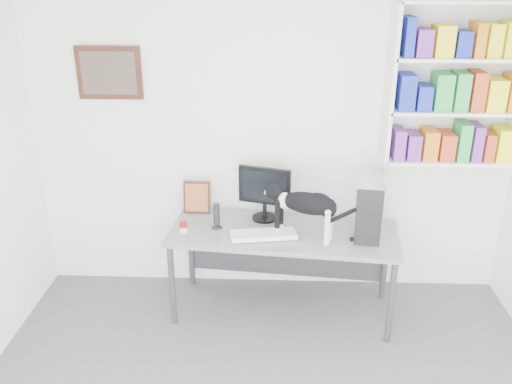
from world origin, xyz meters
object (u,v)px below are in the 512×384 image
(soup_can, at_px, (183,227))
(desk, at_px, (282,271))
(speaker, at_px, (217,215))
(cat, at_px, (306,215))
(monitor, at_px, (265,193))
(bookshelf, at_px, (457,85))
(pc_tower, at_px, (368,206))
(leaning_print, at_px, (197,197))
(keyboard, at_px, (263,234))

(soup_can, bearing_deg, desk, 4.12)
(speaker, distance_m, cat, 0.72)
(monitor, relative_size, cat, 0.72)
(bookshelf, bearing_deg, pc_tower, -153.25)
(monitor, distance_m, leaning_print, 0.59)
(desk, relative_size, cat, 2.79)
(keyboard, bearing_deg, bookshelf, 6.94)
(monitor, bearing_deg, cat, -30.17)
(keyboard, height_order, cat, cat)
(bookshelf, relative_size, speaker, 5.81)
(desk, relative_size, leaning_print, 6.38)
(keyboard, xyz_separation_m, speaker, (-0.38, 0.14, 0.09))
(bookshelf, relative_size, cat, 1.93)
(pc_tower, height_order, leaning_print, pc_tower)
(bookshelf, height_order, desk, bookshelf)
(monitor, height_order, pc_tower, same)
(monitor, bearing_deg, keyboard, -74.46)
(desk, bearing_deg, keyboard, -139.05)
(keyboard, relative_size, soup_can, 5.71)
(bookshelf, xyz_separation_m, monitor, (-1.45, -0.11, -0.87))
(monitor, distance_m, cat, 0.46)
(soup_can, bearing_deg, leaning_print, 81.54)
(bookshelf, distance_m, pc_tower, 1.13)
(pc_tower, bearing_deg, speaker, -173.45)
(monitor, distance_m, soup_can, 0.71)
(speaker, relative_size, soup_can, 2.41)
(soup_can, bearing_deg, cat, -3.79)
(pc_tower, relative_size, speaker, 2.17)
(desk, xyz_separation_m, speaker, (-0.53, 0.03, 0.48))
(soup_can, bearing_deg, speaker, 19.62)
(cat, bearing_deg, soup_can, -162.71)
(keyboard, relative_size, pc_tower, 1.09)
(desk, relative_size, speaker, 8.40)
(monitor, relative_size, leaning_print, 1.65)
(monitor, bearing_deg, speaker, -138.91)
(soup_can, height_order, cat, cat)
(desk, height_order, soup_can, soup_can)
(pc_tower, distance_m, cat, 0.50)
(leaning_print, bearing_deg, desk, -23.06)
(monitor, height_order, cat, monitor)
(bookshelf, xyz_separation_m, soup_can, (-2.08, -0.37, -1.06))
(speaker, xyz_separation_m, cat, (0.70, -0.15, 0.09))
(desk, xyz_separation_m, leaning_print, (-0.73, 0.33, 0.51))
(desk, xyz_separation_m, keyboard, (-0.16, -0.11, 0.39))
(monitor, height_order, soup_can, monitor)
(pc_tower, distance_m, speaker, 1.19)
(keyboard, height_order, speaker, speaker)
(bookshelf, xyz_separation_m, pc_tower, (-0.64, -0.32, -0.87))
(speaker, xyz_separation_m, soup_can, (-0.25, -0.09, -0.06))
(keyboard, height_order, leaning_print, leaning_print)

